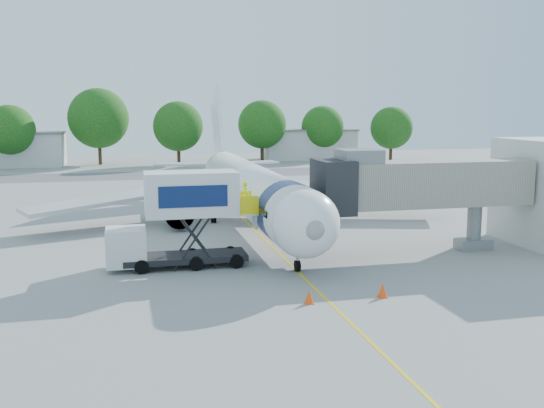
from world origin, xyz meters
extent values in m
plane|color=gray|center=(0.00, 0.00, 0.00)|extent=(160.00, 160.00, 0.00)
cube|color=yellow|center=(0.00, 0.00, 0.01)|extent=(0.15, 70.00, 0.01)
cube|color=#59595B|center=(0.00, 42.00, 0.00)|extent=(120.00, 10.00, 0.01)
cylinder|color=white|center=(0.00, 3.00, 3.00)|extent=(3.70, 28.00, 3.70)
sphere|color=white|center=(0.00, -11.00, 3.00)|extent=(3.70, 3.70, 3.70)
sphere|color=gray|center=(0.00, -12.55, 3.00)|extent=(1.10, 1.10, 1.10)
cone|color=white|center=(0.00, 20.00, 3.00)|extent=(3.70, 6.00, 3.70)
cube|color=white|center=(0.00, 21.00, 7.20)|extent=(0.35, 7.26, 8.29)
cube|color=#B6B8BB|center=(9.00, 6.50, 2.30)|extent=(16.17, 9.32, 1.42)
cube|color=#B6B8BB|center=(-9.00, 6.50, 2.30)|extent=(16.17, 9.32, 1.42)
cylinder|color=#999BA0|center=(5.50, 4.50, 1.30)|extent=(2.10, 3.60, 2.10)
cylinder|color=#999BA0|center=(-5.50, 4.50, 1.30)|extent=(2.10, 3.60, 2.10)
cube|color=black|center=(0.00, -11.30, 3.45)|extent=(2.60, 1.39, 0.81)
cylinder|color=#0B1C4F|center=(0.00, -8.00, 3.00)|extent=(3.73, 2.00, 3.73)
cylinder|color=silver|center=(0.00, -9.50, 0.75)|extent=(0.16, 0.16, 1.50)
cylinder|color=black|center=(0.00, -9.50, 0.32)|extent=(0.25, 0.64, 0.64)
cylinder|color=black|center=(2.60, 6.00, 0.45)|extent=(0.35, 0.90, 0.90)
cylinder|color=black|center=(-2.60, 6.00, 0.45)|extent=(0.35, 0.90, 0.90)
cube|color=#AAA091|center=(9.00, -7.00, 4.40)|extent=(13.60, 2.60, 2.80)
cube|color=black|center=(2.90, -7.00, 4.40)|extent=(2.00, 3.20, 3.20)
cube|color=slate|center=(4.50, -7.00, 6.20)|extent=(2.40, 2.40, 0.80)
cylinder|color=slate|center=(12.50, -7.00, 1.50)|extent=(0.90, 0.90, 3.00)
cube|color=slate|center=(12.50, -7.00, 0.35)|extent=(2.20, 1.20, 0.70)
cylinder|color=black|center=(11.60, -7.00, 0.35)|extent=(0.30, 0.70, 0.70)
cylinder|color=black|center=(13.40, -7.00, 0.35)|extent=(0.30, 0.70, 0.70)
cube|color=black|center=(-6.00, -7.00, 0.55)|extent=(7.00, 2.30, 0.35)
cube|color=silver|center=(-9.30, -7.00, 1.35)|extent=(2.20, 2.20, 2.10)
cube|color=black|center=(-9.30, -7.00, 1.80)|extent=(1.90, 2.10, 0.70)
cube|color=silver|center=(-5.60, -7.00, 4.25)|extent=(5.20, 2.40, 2.50)
cube|color=#0B1C4F|center=(-5.60, -8.22, 4.25)|extent=(3.80, 0.04, 1.20)
cube|color=silver|center=(-2.45, -7.00, 3.05)|extent=(1.10, 2.20, 0.10)
cube|color=yellow|center=(-2.45, -8.05, 3.60)|extent=(1.10, 0.06, 1.10)
cube|color=yellow|center=(-2.45, -5.95, 3.60)|extent=(1.10, 0.06, 1.10)
cylinder|color=black|center=(-3.20, -8.05, 0.40)|extent=(0.80, 0.25, 0.80)
cylinder|color=black|center=(-3.20, -5.95, 0.40)|extent=(0.80, 0.25, 0.80)
cylinder|color=black|center=(-8.50, -8.05, 0.40)|extent=(0.80, 0.25, 0.80)
cylinder|color=black|center=(-8.50, -5.95, 0.40)|extent=(0.80, 0.25, 0.80)
imported|color=#BBDA16|center=(-2.46, -7.00, 3.98)|extent=(0.62, 0.75, 1.76)
cube|color=silver|center=(2.34, -18.17, 0.72)|extent=(3.96, 2.74, 1.44)
cube|color=#0B1C4F|center=(2.34, -18.17, 1.18)|extent=(2.45, 2.23, 0.36)
cylinder|color=black|center=(0.76, -18.48, 0.36)|extent=(0.76, 0.44, 0.72)
cylinder|color=black|center=(1.14, -17.09, 0.36)|extent=(0.76, 0.44, 0.72)
cylinder|color=black|center=(3.54, -19.24, 0.36)|extent=(0.76, 0.44, 0.72)
cylinder|color=black|center=(3.92, -17.85, 0.36)|extent=(0.76, 0.44, 0.72)
cone|color=#FF470D|center=(2.75, -14.96, 0.37)|extent=(0.46, 0.46, 0.74)
cube|color=#FF470D|center=(2.75, -14.96, 0.02)|extent=(0.42, 0.42, 0.04)
cone|color=#FF470D|center=(-0.98, -15.05, 0.34)|extent=(0.43, 0.43, 0.68)
cube|color=#FF470D|center=(-0.98, -15.05, 0.02)|extent=(0.39, 0.39, 0.04)
cube|color=beige|center=(-28.00, 60.00, 2.50)|extent=(18.00, 8.00, 5.00)
cube|color=slate|center=(-28.00, 60.00, 5.15)|extent=(18.40, 8.40, 0.30)
cube|color=beige|center=(22.00, 62.00, 2.50)|extent=(16.00, 7.00, 5.00)
cube|color=slate|center=(22.00, 62.00, 5.15)|extent=(16.40, 7.40, 0.30)
cylinder|color=#382314|center=(-26.23, 56.55, 1.68)|extent=(0.56, 0.56, 3.35)
sphere|color=#144713|center=(-26.23, 56.55, 5.77)|extent=(7.45, 7.45, 7.45)
cylinder|color=#382314|center=(-13.50, 59.58, 2.14)|extent=(0.56, 0.56, 4.28)
sphere|color=#144713|center=(-13.50, 59.58, 7.37)|extent=(9.52, 9.52, 9.52)
cylinder|color=#382314|center=(-1.23, 56.28, 1.78)|extent=(0.56, 0.56, 3.55)
sphere|color=#144713|center=(-1.23, 56.28, 6.12)|extent=(7.89, 7.89, 7.89)
cylinder|color=#382314|center=(12.94, 58.75, 1.82)|extent=(0.56, 0.56, 3.63)
sphere|color=#144713|center=(12.94, 58.75, 6.26)|extent=(8.08, 8.08, 8.08)
cylinder|color=#382314|center=(23.94, 59.86, 1.65)|extent=(0.56, 0.56, 3.31)
sphere|color=#144713|center=(23.94, 59.86, 5.70)|extent=(7.36, 7.36, 7.36)
cylinder|color=#382314|center=(35.17, 56.15, 1.63)|extent=(0.56, 0.56, 3.26)
sphere|color=#144713|center=(35.17, 56.15, 5.61)|extent=(7.24, 7.24, 7.24)
camera|label=1|loc=(-8.94, -41.20, 9.09)|focal=40.00mm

